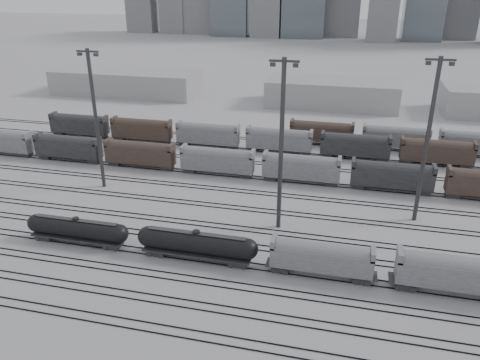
% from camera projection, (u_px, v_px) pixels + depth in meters
% --- Properties ---
extents(ground, '(900.00, 900.00, 0.00)m').
position_uv_depth(ground, '(216.00, 265.00, 65.49)').
color(ground, silver).
rests_on(ground, ground).
extents(tracks, '(220.00, 71.50, 0.16)m').
position_uv_depth(tracks, '(244.00, 210.00, 81.07)').
color(tracks, black).
rests_on(tracks, ground).
extents(tank_car_a, '(16.57, 2.76, 4.10)m').
position_uv_depth(tank_car_a, '(77.00, 229.00, 70.21)').
color(tank_car_a, black).
rests_on(tank_car_a, ground).
extents(tank_car_b, '(17.76, 2.96, 4.39)m').
position_uv_depth(tank_car_b, '(197.00, 244.00, 66.04)').
color(tank_car_b, black).
rests_on(tank_car_b, ground).
extents(hopper_car_a, '(13.61, 2.70, 4.87)m').
position_uv_depth(hopper_car_a, '(322.00, 257.00, 62.05)').
color(hopper_car_a, black).
rests_on(hopper_car_a, ground).
extents(hopper_car_b, '(14.93, 2.97, 5.34)m').
position_uv_depth(hopper_car_b, '(458.00, 272.00, 58.27)').
color(hopper_car_b, black).
rests_on(hopper_car_b, ground).
extents(light_mast_b, '(4.16, 0.66, 25.98)m').
position_uv_depth(light_mast_b, '(96.00, 117.00, 84.93)').
color(light_mast_b, '#343436').
rests_on(light_mast_b, ground).
extents(light_mast_c, '(4.31, 0.69, 26.91)m').
position_uv_depth(light_mast_c, '(281.00, 143.00, 70.04)').
color(light_mast_c, '#343436').
rests_on(light_mast_c, ground).
extents(light_mast_d, '(4.27, 0.68, 26.71)m').
position_uv_depth(light_mast_d, '(427.00, 139.00, 72.31)').
color(light_mast_d, '#343436').
rests_on(light_mast_d, ground).
extents(bg_string_near, '(151.00, 3.00, 5.60)m').
position_uv_depth(bg_string_near, '(301.00, 169.00, 91.18)').
color(bg_string_near, gray).
rests_on(bg_string_near, ground).
extents(bg_string_mid, '(151.00, 3.00, 5.60)m').
position_uv_depth(bg_string_mid, '(355.00, 147.00, 103.27)').
color(bg_string_mid, black).
rests_on(bg_string_mid, ground).
extents(bg_string_far, '(66.00, 3.00, 5.60)m').
position_uv_depth(bg_string_far, '(434.00, 141.00, 106.60)').
color(bg_string_far, '#45352B').
rests_on(bg_string_far, ground).
extents(warehouse_left, '(50.00, 18.00, 8.00)m').
position_uv_depth(warehouse_left, '(127.00, 82.00, 161.67)').
color(warehouse_left, '#979799').
rests_on(warehouse_left, ground).
extents(warehouse_mid, '(40.00, 18.00, 8.00)m').
position_uv_depth(warehouse_mid, '(332.00, 93.00, 146.45)').
color(warehouse_mid, '#979799').
rests_on(warehouse_mid, ground).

